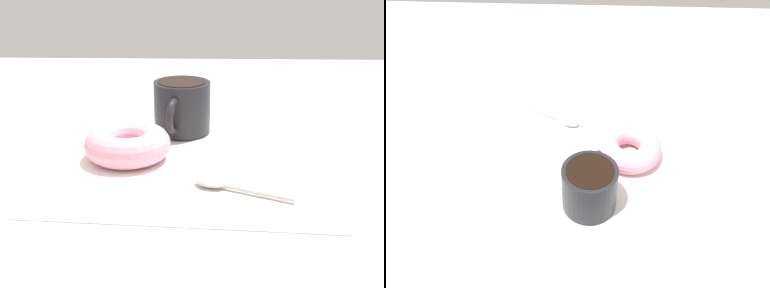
{
  "view_description": "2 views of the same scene",
  "coord_description": "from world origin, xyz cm",
  "views": [
    {
      "loc": [
        3.53,
        -61.46,
        25.11
      ],
      "look_at": [
        1.69,
        -1.26,
        2.3
      ],
      "focal_mm": 50.0,
      "sensor_mm": 36.0,
      "label": 1
    },
    {
      "loc": [
        -0.39,
        42.44,
        44.14
      ],
      "look_at": [
        1.69,
        -1.26,
        2.3
      ],
      "focal_mm": 35.0,
      "sensor_mm": 36.0,
      "label": 2
    }
  ],
  "objects": [
    {
      "name": "spoon",
      "position": [
        5.14,
        -9.2,
        0.71
      ],
      "size": [
        10.79,
        5.96,
        0.9
      ],
      "color": "#B7B2A8",
      "rests_on": "napkin"
    },
    {
      "name": "donut",
      "position": [
        -6.18,
        -1.0,
        2.13
      ],
      "size": [
        10.49,
        10.49,
        3.67
      ],
      "primitive_type": "torus",
      "color": "pink",
      "rests_on": "napkin"
    },
    {
      "name": "ground_plane",
      "position": [
        0.0,
        0.0,
        -1.0
      ],
      "size": [
        120.0,
        120.0,
        2.0
      ],
      "primitive_type": "cube",
      "color": "#99A8B7"
    },
    {
      "name": "napkin",
      "position": [
        1.69,
        -1.26,
        0.15
      ],
      "size": [
        34.54,
        34.54,
        0.3
      ],
      "primitive_type": "cube",
      "rotation": [
        0.0,
        0.0,
        -0.06
      ],
      "color": "white",
      "rests_on": "ground_plane"
    },
    {
      "name": "coffee_cup",
      "position": [
        0.21,
        8.88,
        4.02
      ],
      "size": [
        7.76,
        10.48,
        7.17
      ],
      "color": "black",
      "rests_on": "napkin"
    }
  ]
}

